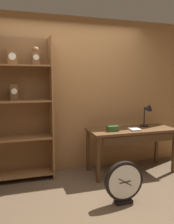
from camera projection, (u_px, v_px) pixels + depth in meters
The scene contains 8 objects.
ground_plane at pixel (98, 207), 2.90m from camera, with size 10.00×10.00×0.00m, color brown.
back_wood_panel at pixel (71, 95), 4.02m from camera, with size 4.80×0.05×2.60m, color #9E6B3D.
bookshelf at pixel (1, 108), 3.52m from camera, with size 1.45×0.37×2.20m.
workbench at pixel (132, 134), 3.92m from camera, with size 1.46×0.61×0.74m.
desk_lamp at pixel (148, 111), 4.08m from camera, with size 0.21×0.21×0.42m.
toolbox_small at pixel (113, 128), 3.75m from camera, with size 0.17×0.13×0.08m, color #2D5123.
open_repair_manual at pixel (134, 129), 3.83m from camera, with size 0.16×0.22×0.03m, color silver.
round_clock_large at pixel (124, 182), 2.95m from camera, with size 0.50×0.11×0.54m.
Camera 1 is at (-0.93, -2.55, 1.54)m, focal length 37.66 mm.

